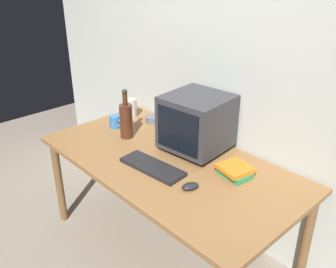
% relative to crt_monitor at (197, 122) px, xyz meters
% --- Properties ---
extents(ground_plane, '(6.00, 6.00, 0.00)m').
position_rel_crt_monitor_xyz_m(ground_plane, '(-0.02, -0.23, -0.91)').
color(ground_plane, gray).
extents(back_wall, '(4.00, 0.08, 2.50)m').
position_rel_crt_monitor_xyz_m(back_wall, '(-0.02, 0.27, 0.34)').
color(back_wall, beige).
rests_on(back_wall, ground).
extents(desk, '(1.70, 0.88, 0.71)m').
position_rel_crt_monitor_xyz_m(desk, '(-0.02, -0.23, -0.27)').
color(desk, olive).
rests_on(desk, ground).
extents(crt_monitor, '(0.42, 0.42, 0.37)m').
position_rel_crt_monitor_xyz_m(crt_monitor, '(0.00, 0.00, 0.00)').
color(crt_monitor, '#333338').
rests_on(crt_monitor, desk).
extents(keyboard, '(0.43, 0.19, 0.02)m').
position_rel_crt_monitor_xyz_m(keyboard, '(-0.01, -0.37, -0.18)').
color(keyboard, black).
rests_on(keyboard, desk).
extents(computer_mouse, '(0.09, 0.11, 0.04)m').
position_rel_crt_monitor_xyz_m(computer_mouse, '(0.30, -0.36, -0.17)').
color(computer_mouse, black).
rests_on(computer_mouse, desk).
extents(bottle_tall, '(0.09, 0.09, 0.35)m').
position_rel_crt_monitor_xyz_m(bottle_tall, '(-0.46, -0.22, -0.06)').
color(bottle_tall, '#472314').
rests_on(bottle_tall, desk).
extents(bottle_short, '(0.07, 0.07, 0.18)m').
position_rel_crt_monitor_xyz_m(bottle_short, '(-0.33, 0.04, -0.13)').
color(bottle_short, navy).
rests_on(bottle_short, desk).
extents(book_stack, '(0.21, 0.20, 0.06)m').
position_rel_crt_monitor_xyz_m(book_stack, '(0.38, -0.07, -0.16)').
color(book_stack, '#33894C').
rests_on(book_stack, desk).
extents(mug, '(0.12, 0.08, 0.09)m').
position_rel_crt_monitor_xyz_m(mug, '(-0.64, -0.19, -0.15)').
color(mug, '#3370B2').
rests_on(mug, desk).
extents(cd_spindle, '(0.12, 0.12, 0.04)m').
position_rel_crt_monitor_xyz_m(cd_spindle, '(-0.53, 0.09, -0.17)').
color(cd_spindle, '#595B66').
rests_on(cd_spindle, desk).
extents(metal_canister, '(0.09, 0.09, 0.15)m').
position_rel_crt_monitor_xyz_m(metal_canister, '(-0.72, 0.02, -0.12)').
color(metal_canister, '#B7B2A8').
rests_on(metal_canister, desk).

